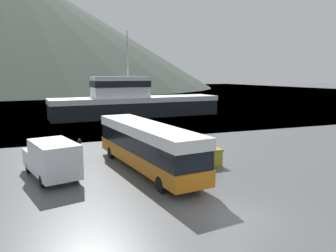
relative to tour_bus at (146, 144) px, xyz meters
name	(u,v)px	position (x,y,z in m)	size (l,w,h in m)	color
ground_plane	(231,218)	(1.31, -8.44, -1.75)	(400.00, 400.00, 0.00)	#515456
water_surface	(61,90)	(1.31, 130.70, -1.75)	(240.00, 240.00, 0.00)	slate
hill_backdrop	(15,28)	(-17.52, 167.64, 28.22)	(198.89, 198.89, 59.93)	#424C42
tour_bus	(146,144)	(0.00, 0.00, 0.00)	(3.94, 12.20, 3.08)	#B26614
delivery_van	(52,158)	(-5.91, 0.43, -0.50)	(3.45, 5.84, 2.35)	silver
fishing_boat	(134,102)	(6.63, 28.05, 0.54)	(26.08, 7.29, 12.60)	black
storage_bin	(212,157)	(4.59, -0.54, -1.15)	(1.36, 1.01, 1.17)	olive
small_boat	(172,109)	(15.03, 33.24, -1.33)	(3.94, 5.67, 0.85)	black
mooring_bollard	(79,142)	(-3.40, 9.23, -1.39)	(0.32, 0.32, 0.66)	black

